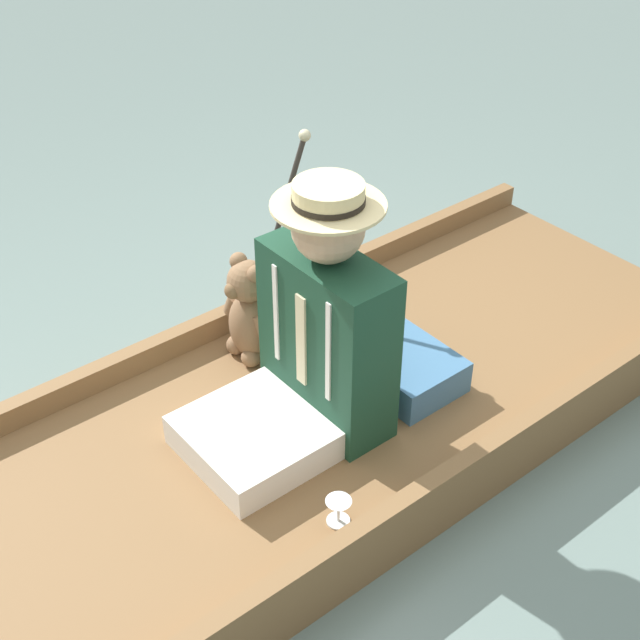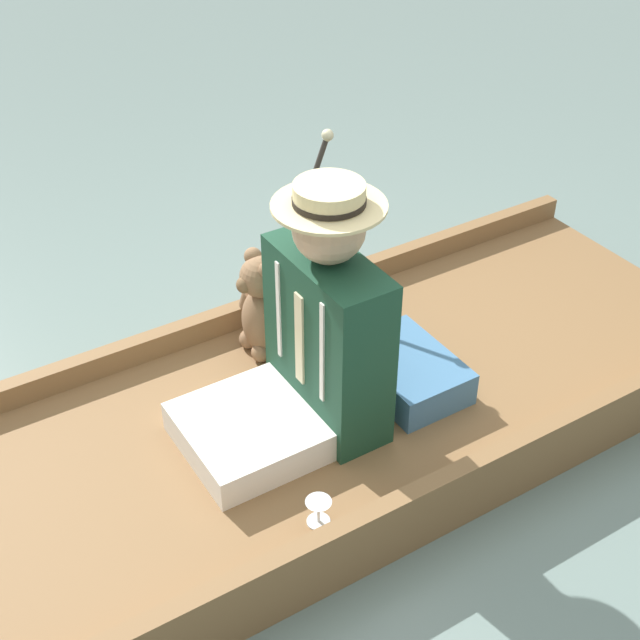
% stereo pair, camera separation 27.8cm
% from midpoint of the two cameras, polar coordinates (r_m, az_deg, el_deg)
% --- Properties ---
extents(ground_plane, '(16.00, 16.00, 0.00)m').
position_cam_midpoint_polar(ground_plane, '(3.16, 2.30, -7.60)').
color(ground_plane, slate).
extents(punt_boat, '(1.17, 3.23, 0.24)m').
position_cam_midpoint_polar(punt_boat, '(3.10, 2.33, -6.52)').
color(punt_boat, brown).
rests_on(punt_boat, ground_plane).
extents(seat_cushion, '(0.41, 0.29, 0.12)m').
position_cam_midpoint_polar(seat_cushion, '(3.13, 8.13, -3.37)').
color(seat_cushion, teal).
rests_on(seat_cushion, punt_boat).
extents(seated_person, '(0.48, 0.68, 0.86)m').
position_cam_midpoint_polar(seated_person, '(2.80, 2.29, -1.41)').
color(seated_person, white).
rests_on(seated_person, punt_boat).
extents(teddy_bear, '(0.29, 0.17, 0.41)m').
position_cam_midpoint_polar(teddy_bear, '(3.18, -1.30, 0.73)').
color(teddy_bear, '#846042').
rests_on(teddy_bear, punt_boat).
extents(wine_glass, '(0.08, 0.08, 0.09)m').
position_cam_midpoint_polar(wine_glass, '(2.65, 2.97, -12.06)').
color(wine_glass, silver).
rests_on(wine_glass, punt_boat).
extents(walking_cane, '(0.04, 0.32, 0.75)m').
position_cam_midpoint_polar(walking_cane, '(3.24, 1.22, 6.65)').
color(walking_cane, '#2D2823').
rests_on(walking_cane, punt_boat).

